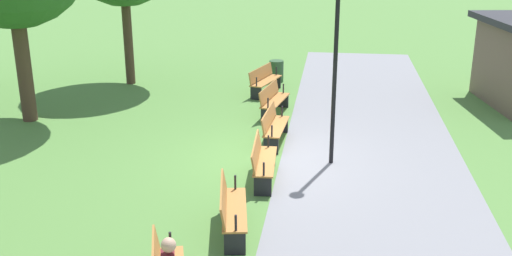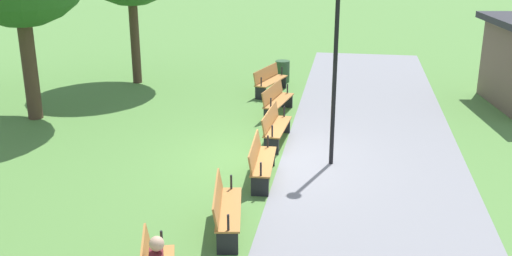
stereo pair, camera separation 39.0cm
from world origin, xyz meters
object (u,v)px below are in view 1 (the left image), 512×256
(bench_0, at_px, (264,80))
(lamp_post, at_px, (336,38))
(bench_3, at_px, (262,160))
(trash_bin, at_px, (276,71))
(bench_2, at_px, (274,125))
(bench_4, at_px, (231,208))
(bench_1, at_px, (273,100))

(bench_0, xyz_separation_m, lamp_post, (6.05, 2.35, 2.54))
(bench_3, height_order, lamp_post, lamp_post)
(lamp_post, height_order, trash_bin, lamp_post)
(bench_2, height_order, trash_bin, bench_2)
(bench_3, bearing_deg, trash_bin, -179.51)
(bench_0, height_order, bench_4, same)
(bench_3, relative_size, trash_bin, 2.33)
(bench_4, relative_size, lamp_post, 0.43)
(bench_2, relative_size, lamp_post, 0.42)
(bench_2, relative_size, bench_3, 1.00)
(bench_1, height_order, lamp_post, lamp_post)
(bench_1, height_order, bench_4, same)
(lamp_post, bearing_deg, trash_bin, -164.68)
(bench_4, bearing_deg, bench_0, 173.39)
(bench_0, xyz_separation_m, bench_1, (2.39, 0.56, 0.00))
(bench_3, relative_size, lamp_post, 0.42)
(bench_2, xyz_separation_m, lamp_post, (1.23, 1.52, 2.54))
(bench_2, relative_size, trash_bin, 2.33)
(bench_1, xyz_separation_m, trash_bin, (-4.04, -0.31, -0.08))
(bench_3, distance_m, trash_bin, 8.94)
(bench_1, bearing_deg, bench_4, 9.89)
(bench_0, xyz_separation_m, bench_3, (7.27, 0.84, 0.00))
(bench_2, bearing_deg, bench_0, -166.88)
(bench_0, distance_m, trash_bin, 1.67)
(bench_0, distance_m, bench_4, 9.73)
(bench_1, height_order, trash_bin, bench_1)
(trash_bin, bearing_deg, bench_0, -8.45)
(bench_0, bearing_deg, bench_1, 29.58)
(bench_2, distance_m, bench_4, 4.90)
(bench_1, relative_size, trash_bin, 2.37)
(lamp_post, bearing_deg, bench_3, -51.10)
(bench_2, relative_size, bench_4, 0.98)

